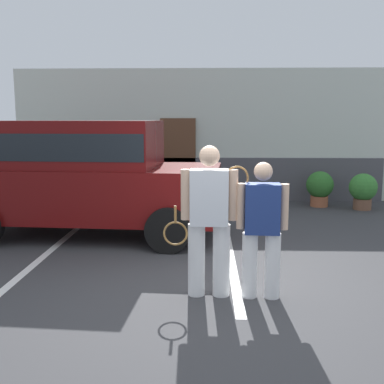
% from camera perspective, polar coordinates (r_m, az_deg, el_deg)
% --- Properties ---
extents(ground_plane, '(40.00, 40.00, 0.00)m').
position_cam_1_polar(ground_plane, '(5.64, 3.70, -12.57)').
color(ground_plane, '#38383A').
extents(parking_stripe_0, '(0.12, 4.40, 0.01)m').
position_cam_1_polar(parking_stripe_0, '(7.48, -17.82, -7.49)').
color(parking_stripe_0, silver).
rests_on(parking_stripe_0, ground_plane).
extents(parking_stripe_1, '(0.12, 4.40, 0.01)m').
position_cam_1_polar(parking_stripe_1, '(7.06, 4.83, -8.06)').
color(parking_stripe_1, silver).
rests_on(parking_stripe_1, ground_plane).
extents(house_frontage, '(10.19, 0.40, 3.34)m').
position_cam_1_polar(house_frontage, '(11.92, 2.72, 6.59)').
color(house_frontage, silver).
rests_on(house_frontage, ground_plane).
extents(parked_suv, '(4.71, 2.41, 2.05)m').
position_cam_1_polar(parked_suv, '(8.38, -13.32, 2.43)').
color(parked_suv, '#590C0C').
rests_on(parked_suv, ground_plane).
extents(tennis_player_man, '(0.91, 0.29, 1.78)m').
position_cam_1_polar(tennis_player_man, '(5.35, 2.09, -3.43)').
color(tennis_player_man, white).
rests_on(tennis_player_man, ground_plane).
extents(tennis_player_woman, '(0.74, 0.27, 1.60)m').
position_cam_1_polar(tennis_player_woman, '(5.36, 8.63, -4.41)').
color(tennis_player_woman, white).
rests_on(tennis_player_woman, ground_plane).
extents(potted_plant_by_porch, '(0.64, 0.64, 0.85)m').
position_cam_1_polar(potted_plant_by_porch, '(11.40, 15.59, 0.61)').
color(potted_plant_by_porch, '#9E5638').
rests_on(potted_plant_by_porch, ground_plane).
extents(potted_plant_secondary, '(0.64, 0.64, 0.84)m').
position_cam_1_polar(potted_plant_secondary, '(11.32, 20.48, 0.29)').
color(potted_plant_secondary, brown).
rests_on(potted_plant_secondary, ground_plane).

